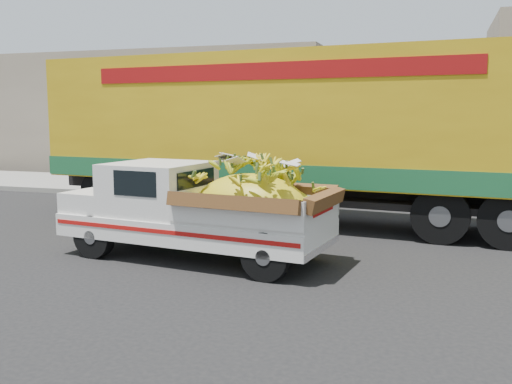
% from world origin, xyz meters
% --- Properties ---
extents(ground, '(100.00, 100.00, 0.00)m').
position_xyz_m(ground, '(0.00, 0.00, 0.00)').
color(ground, black).
rests_on(ground, ground).
extents(curb, '(60.00, 0.25, 0.15)m').
position_xyz_m(curb, '(0.00, 5.53, 0.07)').
color(curb, gray).
rests_on(curb, ground).
extents(sidewalk, '(60.00, 4.00, 0.14)m').
position_xyz_m(sidewalk, '(0.00, 7.63, 0.07)').
color(sidewalk, gray).
rests_on(sidewalk, ground).
extents(building_left, '(18.00, 6.00, 5.00)m').
position_xyz_m(building_left, '(-8.00, 13.53, 2.50)').
color(building_left, gray).
rests_on(building_left, ground).
extents(pickup_truck, '(4.83, 2.28, 1.63)m').
position_xyz_m(pickup_truck, '(1.68, -0.79, 0.88)').
color(pickup_truck, black).
rests_on(pickup_truck, ground).
extents(semi_trailer, '(12.04, 3.68, 3.80)m').
position_xyz_m(semi_trailer, '(1.99, 3.08, 2.12)').
color(semi_trailer, black).
rests_on(semi_trailer, ground).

